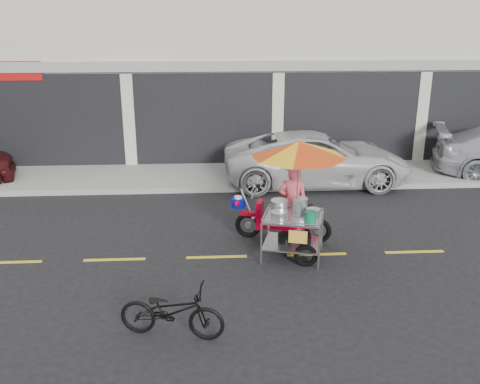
{
  "coord_description": "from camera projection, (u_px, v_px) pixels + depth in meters",
  "views": [
    {
      "loc": [
        -2.11,
        -9.62,
        4.59
      ],
      "look_at": [
        -1.5,
        0.6,
        1.15
      ],
      "focal_mm": 40.0,
      "sensor_mm": 36.0,
      "label": 1
    }
  ],
  "objects": [
    {
      "name": "shophouse_block",
      "position": [
        342.0,
        23.0,
        19.51
      ],
      "size": [
        36.0,
        8.11,
        10.4
      ],
      "color": "beige",
      "rests_on": "ground"
    },
    {
      "name": "ground",
      "position": [
        317.0,
        255.0,
        10.68
      ],
      "size": [
        90.0,
        90.0,
        0.0
      ],
      "primitive_type": "plane",
      "color": "black"
    },
    {
      "name": "food_vendor_rig",
      "position": [
        295.0,
        180.0,
        10.41
      ],
      "size": [
        2.36,
        2.31,
        2.39
      ],
      "rotation": [
        0.0,
        0.0,
        -0.27
      ],
      "color": "black",
      "rests_on": "ground"
    },
    {
      "name": "near_bicycle",
      "position": [
        172.0,
        311.0,
        7.87
      ],
      "size": [
        1.68,
        0.9,
        0.84
      ],
      "primitive_type": "imported",
      "rotation": [
        0.0,
        0.0,
        1.34
      ],
      "color": "black",
      "rests_on": "ground"
    },
    {
      "name": "sidewalk",
      "position": [
        281.0,
        173.0,
        15.86
      ],
      "size": [
        45.0,
        3.0,
        0.15
      ],
      "primitive_type": "cube",
      "color": "gray",
      "rests_on": "ground"
    },
    {
      "name": "centerline",
      "position": [
        317.0,
        254.0,
        10.68
      ],
      "size": [
        42.0,
        0.1,
        0.01
      ],
      "primitive_type": "cube",
      "color": "gold",
      "rests_on": "ground"
    },
    {
      "name": "white_pickup",
      "position": [
        317.0,
        158.0,
        14.95
      ],
      "size": [
        5.19,
        2.42,
        1.44
      ],
      "primitive_type": "imported",
      "rotation": [
        0.0,
        0.0,
        1.56
      ],
      "color": "silver",
      "rests_on": "ground"
    }
  ]
}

